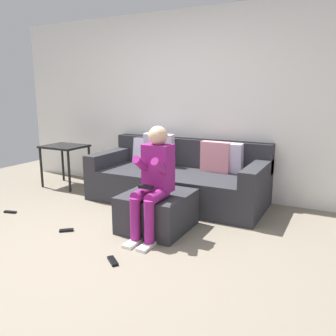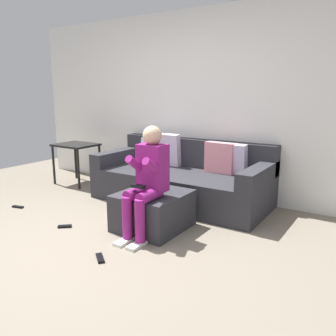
{
  "view_description": "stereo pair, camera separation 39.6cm",
  "coord_description": "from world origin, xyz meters",
  "px_view_note": "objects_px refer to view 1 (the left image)",
  "views": [
    {
      "loc": [
        2.03,
        -2.19,
        1.44
      ],
      "look_at": [
        0.22,
        1.33,
        0.56
      ],
      "focal_mm": 37.08,
      "sensor_mm": 36.0,
      "label": 1
    },
    {
      "loc": [
        2.38,
        -1.99,
        1.44
      ],
      "look_at": [
        0.22,
        1.33,
        0.56
      ],
      "focal_mm": 37.08,
      "sensor_mm": 36.0,
      "label": 2
    }
  ],
  "objects_px": {
    "couch_sectional": "(179,179)",
    "remote_under_side_table": "(10,212)",
    "ottoman": "(157,211)",
    "remote_near_ottoman": "(113,261)",
    "side_table": "(65,151)",
    "remote_by_storage_bin": "(66,230)",
    "person_seated": "(154,177)"
  },
  "relations": [
    {
      "from": "couch_sectional",
      "to": "ottoman",
      "type": "height_order",
      "value": "couch_sectional"
    },
    {
      "from": "ottoman",
      "to": "remote_under_side_table",
      "type": "height_order",
      "value": "ottoman"
    },
    {
      "from": "ottoman",
      "to": "person_seated",
      "type": "height_order",
      "value": "person_seated"
    },
    {
      "from": "side_table",
      "to": "remote_under_side_table",
      "type": "bearing_deg",
      "value": -77.62
    },
    {
      "from": "couch_sectional",
      "to": "person_seated",
      "type": "distance_m",
      "value": 1.25
    },
    {
      "from": "couch_sectional",
      "to": "side_table",
      "type": "relative_size",
      "value": 3.6
    },
    {
      "from": "person_seated",
      "to": "remote_by_storage_bin",
      "type": "bearing_deg",
      "value": -159.03
    },
    {
      "from": "side_table",
      "to": "remote_by_storage_bin",
      "type": "xyz_separation_m",
      "value": [
        1.29,
        -1.38,
        -0.53
      ]
    },
    {
      "from": "side_table",
      "to": "remote_under_side_table",
      "type": "height_order",
      "value": "side_table"
    },
    {
      "from": "remote_by_storage_bin",
      "to": "side_table",
      "type": "bearing_deg",
      "value": 92.58
    },
    {
      "from": "person_seated",
      "to": "remote_under_side_table",
      "type": "distance_m",
      "value": 1.99
    },
    {
      "from": "ottoman",
      "to": "remote_by_storage_bin",
      "type": "distance_m",
      "value": 0.98
    },
    {
      "from": "ottoman",
      "to": "remote_near_ottoman",
      "type": "distance_m",
      "value": 0.86
    },
    {
      "from": "side_table",
      "to": "couch_sectional",
      "type": "bearing_deg",
      "value": 3.89
    },
    {
      "from": "couch_sectional",
      "to": "remote_under_side_table",
      "type": "distance_m",
      "value": 2.14
    },
    {
      "from": "remote_under_side_table",
      "to": "side_table",
      "type": "bearing_deg",
      "value": 87.96
    },
    {
      "from": "ottoman",
      "to": "remote_under_side_table",
      "type": "relative_size",
      "value": 4.62
    },
    {
      "from": "person_seated",
      "to": "remote_by_storage_bin",
      "type": "height_order",
      "value": "person_seated"
    },
    {
      "from": "remote_by_storage_bin",
      "to": "remote_under_side_table",
      "type": "distance_m",
      "value": 1.02
    },
    {
      "from": "person_seated",
      "to": "ottoman",
      "type": "bearing_deg",
      "value": 109.39
    },
    {
      "from": "ottoman",
      "to": "person_seated",
      "type": "bearing_deg",
      "value": -70.61
    },
    {
      "from": "remote_near_ottoman",
      "to": "ottoman",
      "type": "bearing_deg",
      "value": 129.53
    },
    {
      "from": "person_seated",
      "to": "side_table",
      "type": "bearing_deg",
      "value": 154.24
    },
    {
      "from": "ottoman",
      "to": "remote_by_storage_bin",
      "type": "relative_size",
      "value": 5.0
    },
    {
      "from": "side_table",
      "to": "remote_by_storage_bin",
      "type": "relative_size",
      "value": 4.44
    },
    {
      "from": "person_seated",
      "to": "side_table",
      "type": "height_order",
      "value": "person_seated"
    },
    {
      "from": "person_seated",
      "to": "remote_near_ottoman",
      "type": "height_order",
      "value": "person_seated"
    },
    {
      "from": "couch_sectional",
      "to": "remote_by_storage_bin",
      "type": "height_order",
      "value": "couch_sectional"
    },
    {
      "from": "person_seated",
      "to": "couch_sectional",
      "type": "bearing_deg",
      "value": 103.66
    },
    {
      "from": "remote_by_storage_bin",
      "to": "remote_under_side_table",
      "type": "height_order",
      "value": "same"
    },
    {
      "from": "couch_sectional",
      "to": "remote_near_ottoman",
      "type": "relative_size",
      "value": 13.39
    },
    {
      "from": "remote_by_storage_bin",
      "to": "remote_near_ottoman",
      "type": "bearing_deg",
      "value": -61.93
    }
  ]
}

